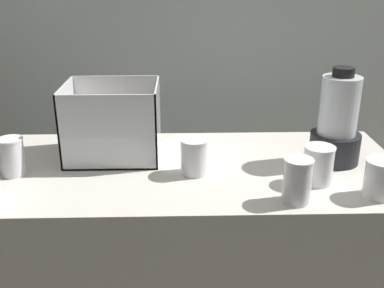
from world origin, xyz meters
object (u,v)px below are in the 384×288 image
at_px(carrot_display_bin, 112,133).
at_px(juice_cup_beet_far_right, 318,167).
at_px(juice_cup_carrot_left, 12,158).
at_px(juice_cup_orange_rightmost, 380,181).
at_px(blender_pitcher, 337,125).
at_px(juice_cup_pomegranate_middle, 194,158).
at_px(juice_cup_mango_right, 297,182).

distance_m(carrot_display_bin, juice_cup_beet_far_right, 0.70).
distance_m(juice_cup_carrot_left, juice_cup_orange_rightmost, 1.12).
relative_size(blender_pitcher, juice_cup_orange_rightmost, 2.88).
height_order(blender_pitcher, juice_cup_pomegranate_middle, blender_pitcher).
bearing_deg(juice_cup_orange_rightmost, juice_cup_carrot_left, 170.84).
bearing_deg(juice_cup_carrot_left, juice_cup_mango_right, -13.31).
bearing_deg(juice_cup_pomegranate_middle, carrot_display_bin, 150.40).
height_order(blender_pitcher, juice_cup_beet_far_right, blender_pitcher).
xyz_separation_m(juice_cup_carrot_left, juice_cup_beet_far_right, (0.95, -0.09, -0.00)).
distance_m(juice_cup_carrot_left, juice_cup_beet_far_right, 0.95).
xyz_separation_m(juice_cup_beet_far_right, juice_cup_orange_rightmost, (0.15, -0.09, -0.00)).
bearing_deg(juice_cup_beet_far_right, blender_pitcher, 57.91).
bearing_deg(carrot_display_bin, blender_pitcher, -5.51).
distance_m(juice_cup_mango_right, juice_cup_beet_far_right, 0.15).
xyz_separation_m(juice_cup_pomegranate_middle, juice_cup_mango_right, (0.28, -0.19, 0.01)).
relative_size(carrot_display_bin, juice_cup_mango_right, 2.41).
bearing_deg(blender_pitcher, juice_cup_mango_right, -124.88).
bearing_deg(juice_cup_orange_rightmost, juice_cup_beet_far_right, 148.83).
bearing_deg(juice_cup_mango_right, juice_cup_carrot_left, 166.69).
relative_size(juice_cup_pomegranate_middle, juice_cup_orange_rightmost, 1.04).
distance_m(carrot_display_bin, juice_cup_pomegranate_middle, 0.32).
distance_m(carrot_display_bin, juice_cup_orange_rightmost, 0.87).
relative_size(juice_cup_pomegranate_middle, juice_cup_mango_right, 0.89).
bearing_deg(juice_cup_pomegranate_middle, juice_cup_carrot_left, 179.20).
distance_m(juice_cup_pomegranate_middle, juice_cup_mango_right, 0.34).
height_order(blender_pitcher, juice_cup_mango_right, blender_pitcher).
relative_size(juice_cup_mango_right, juice_cup_orange_rightmost, 1.17).
relative_size(juice_cup_mango_right, juice_cup_beet_far_right, 1.10).
bearing_deg(blender_pitcher, juice_cup_carrot_left, -175.77).
height_order(carrot_display_bin, juice_cup_beet_far_right, carrot_display_bin).
bearing_deg(carrot_display_bin, juice_cup_carrot_left, -152.98).
bearing_deg(blender_pitcher, carrot_display_bin, 174.49).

